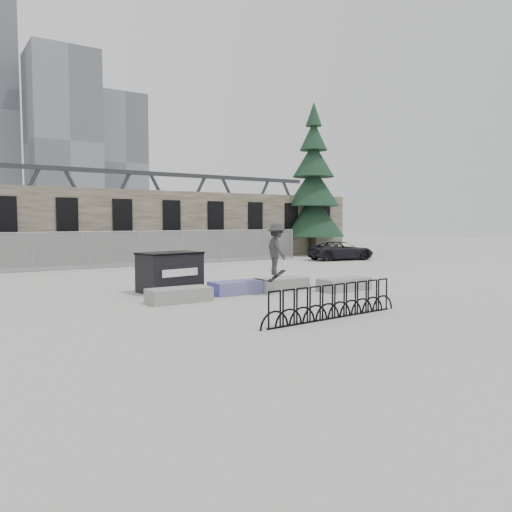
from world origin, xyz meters
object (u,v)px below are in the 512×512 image
Objects in this scene: planter_center_left at (238,287)px; suv at (341,251)px; planter_offset at (344,284)px; planter_far_left at (179,294)px; spruce_tree at (313,191)px; skateboarder at (277,249)px; planter_center_right at (281,284)px; dumpster at (170,272)px; bike_rack at (334,302)px.

suv reaches higher than planter_center_left.
planter_offset is 14.80m from suv.
planter_far_left is 0.17× the size of spruce_tree.
planter_center_right is at bearing -31.72° from skateboarder.
planter_far_left and planter_center_right have the same top height.
dumpster is at bearing 59.35° from skateboarder.
planter_offset is at bearing -40.04° from dumpster.
planter_far_left is 0.41× the size of bike_rack.
planter_center_right is 1.00× the size of planter_offset.
dumpster reaches higher than suv.
spruce_tree is at bearing 39.85° from planter_far_left.
spruce_tree is (11.70, 15.86, 4.56)m from planter_offset.
planter_far_left is at bearing -174.27° from planter_center_right.
suv is at bearing 38.80° from planter_center_right.
suv is (10.01, 10.90, 0.36)m from planter_offset.
bike_rack is 2.44× the size of skateboarder.
planter_center_left is at bearing 135.76° from suv.
planter_offset is 5.54m from bike_rack.
planter_offset is at bearing -7.90° from planter_far_left.
suv reaches higher than bike_rack.
planter_center_left is 4.00m from planter_offset.
suv is at bearing -37.58° from skateboarder.
planter_center_right is at bearing 139.96° from suv.
bike_rack is 0.43× the size of spruce_tree.
planter_offset is at bearing 148.63° from suv.
planter_far_left is 1.00× the size of planter_offset.
planter_center_left is at bearing -136.93° from spruce_tree.
planter_far_left is 6.32m from planter_offset.
spruce_tree reaches higher than planter_center_right.
bike_rack is at bearing -128.55° from spruce_tree.
dumpster is 0.21× the size of spruce_tree.
bike_rack is at bearing -111.82° from planter_center_right.
planter_offset is at bearing -20.77° from planter_center_left.
planter_center_right is 0.84× the size of dumpster.
suv is (15.54, 7.67, -0.11)m from dumpster.
skateboarder reaches higher than dumpster.
planter_offset is 20.23m from spruce_tree.
skateboarder is at bearing 73.64° from bike_rack.
spruce_tree is at bearing 53.58° from planter_offset.
suv is (11.94, 9.60, 0.36)m from planter_center_right.
planter_center_left and planter_offset have the same top height.
spruce_tree reaches higher than planter_far_left.
planter_center_right and planter_offset have the same top height.
suv is at bearing -108.86° from spruce_tree.
skateboarder is at bearing 140.38° from suv.
suv is (-1.69, -4.95, -4.20)m from spruce_tree.
bike_rack reaches higher than planter_far_left.
bike_rack is (1.54, -7.06, -0.29)m from dumpster.
suv is at bearing 47.46° from planter_offset.
dumpster is at bearing -143.78° from spruce_tree.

